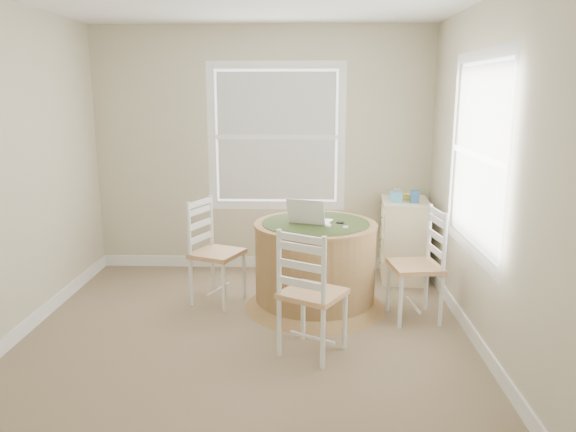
{
  "coord_description": "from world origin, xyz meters",
  "views": [
    {
      "loc": [
        0.48,
        -4.19,
        1.93
      ],
      "look_at": [
        0.32,
        0.45,
        0.89
      ],
      "focal_mm": 35.0,
      "sensor_mm": 36.0,
      "label": 1
    }
  ],
  "objects_px": {
    "corner_chest": "(403,239)",
    "round_table": "(315,261)",
    "laptop": "(310,219)",
    "chair_near": "(313,293)",
    "chair_right": "(415,266)",
    "chair_left": "(217,253)"
  },
  "relations": [
    {
      "from": "corner_chest",
      "to": "round_table",
      "type": "bearing_deg",
      "value": -134.42
    },
    {
      "from": "round_table",
      "to": "laptop",
      "type": "height_order",
      "value": "laptop"
    },
    {
      "from": "chair_near",
      "to": "chair_right",
      "type": "height_order",
      "value": "same"
    },
    {
      "from": "chair_left",
      "to": "corner_chest",
      "type": "bearing_deg",
      "value": -45.02
    },
    {
      "from": "chair_left",
      "to": "chair_right",
      "type": "height_order",
      "value": "same"
    },
    {
      "from": "chair_right",
      "to": "chair_left",
      "type": "bearing_deg",
      "value": -108.25
    },
    {
      "from": "chair_right",
      "to": "laptop",
      "type": "distance_m",
      "value": 1.0
    },
    {
      "from": "chair_left",
      "to": "chair_near",
      "type": "bearing_deg",
      "value": -116.51
    },
    {
      "from": "chair_right",
      "to": "chair_near",
      "type": "bearing_deg",
      "value": -59.8
    },
    {
      "from": "chair_near",
      "to": "corner_chest",
      "type": "xyz_separation_m",
      "value": [
        0.96,
        1.75,
        -0.05
      ]
    },
    {
      "from": "chair_right",
      "to": "corner_chest",
      "type": "bearing_deg",
      "value": 168.18
    },
    {
      "from": "round_table",
      "to": "corner_chest",
      "type": "height_order",
      "value": "corner_chest"
    },
    {
      "from": "chair_near",
      "to": "laptop",
      "type": "relative_size",
      "value": 2.24
    },
    {
      "from": "chair_left",
      "to": "laptop",
      "type": "height_order",
      "value": "laptop"
    },
    {
      "from": "chair_left",
      "to": "round_table",
      "type": "bearing_deg",
      "value": -72.02
    },
    {
      "from": "corner_chest",
      "to": "chair_left",
      "type": "bearing_deg",
      "value": -153.74
    },
    {
      "from": "chair_left",
      "to": "chair_near",
      "type": "xyz_separation_m",
      "value": [
        0.87,
        -1.01,
        0.0
      ]
    },
    {
      "from": "chair_right",
      "to": "round_table",
      "type": "bearing_deg",
      "value": -114.13
    },
    {
      "from": "chair_near",
      "to": "chair_right",
      "type": "relative_size",
      "value": 1.0
    },
    {
      "from": "chair_left",
      "to": "laptop",
      "type": "bearing_deg",
      "value": -71.18
    },
    {
      "from": "round_table",
      "to": "chair_left",
      "type": "relative_size",
      "value": 1.34
    },
    {
      "from": "chair_left",
      "to": "chair_right",
      "type": "xyz_separation_m",
      "value": [
        1.75,
        -0.33,
        0.0
      ]
    }
  ]
}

